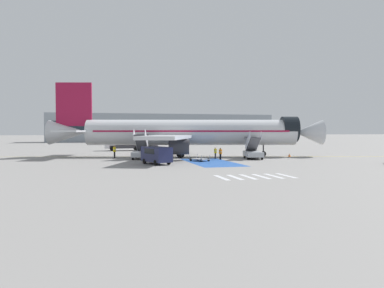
% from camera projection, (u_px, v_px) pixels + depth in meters
% --- Properties ---
extents(ground_plane, '(600.00, 600.00, 0.00)m').
position_uv_depth(ground_plane, '(197.00, 156.00, 57.71)').
color(ground_plane, gray).
extents(apron_leadline_yellow, '(73.61, 17.40, 0.01)m').
position_uv_depth(apron_leadline_yellow, '(191.00, 157.00, 57.14)').
color(apron_leadline_yellow, gold).
rests_on(apron_leadline_yellow, ground_plane).
extents(apron_stand_patch_blue, '(5.38, 13.02, 0.01)m').
position_uv_depth(apron_stand_patch_blue, '(211.00, 162.00, 47.02)').
color(apron_stand_patch_blue, '#2856A8').
rests_on(apron_stand_patch_blue, ground_plane).
extents(apron_walkway_bar_0, '(0.44, 3.60, 0.01)m').
position_uv_depth(apron_walkway_bar_0, '(222.00, 178.00, 31.56)').
color(apron_walkway_bar_0, silver).
rests_on(apron_walkway_bar_0, ground_plane).
extents(apron_walkway_bar_1, '(0.44, 3.60, 0.01)m').
position_uv_depth(apron_walkway_bar_1, '(235.00, 177.00, 31.84)').
color(apron_walkway_bar_1, silver).
rests_on(apron_walkway_bar_1, ground_plane).
extents(apron_walkway_bar_2, '(0.44, 3.60, 0.01)m').
position_uv_depth(apron_walkway_bar_2, '(248.00, 177.00, 32.13)').
color(apron_walkway_bar_2, silver).
rests_on(apron_walkway_bar_2, ground_plane).
extents(apron_walkway_bar_3, '(0.44, 3.60, 0.01)m').
position_uv_depth(apron_walkway_bar_3, '(261.00, 176.00, 32.42)').
color(apron_walkway_bar_3, silver).
rests_on(apron_walkway_bar_3, ground_plane).
extents(apron_walkway_bar_4, '(0.44, 3.60, 0.01)m').
position_uv_depth(apron_walkway_bar_4, '(274.00, 176.00, 32.71)').
color(apron_walkway_bar_4, silver).
rests_on(apron_walkway_bar_4, ground_plane).
extents(apron_walkway_bar_5, '(0.44, 3.60, 0.01)m').
position_uv_depth(apron_walkway_bar_5, '(286.00, 176.00, 32.99)').
color(apron_walkway_bar_5, silver).
rests_on(apron_walkway_bar_5, ground_plane).
extents(airliner, '(41.34, 32.47, 11.25)m').
position_uv_depth(airliner, '(187.00, 132.00, 57.00)').
color(airliner, silver).
rests_on(airliner, ground_plane).
extents(boarding_stairs_forward, '(3.24, 5.53, 3.90)m').
position_uv_depth(boarding_stairs_forward, '(253.00, 152.00, 52.74)').
color(boarding_stairs_forward, '#ADB2BA').
rests_on(boarding_stairs_forward, ground_plane).
extents(boarding_stairs_aft, '(3.24, 5.53, 4.27)m').
position_uv_depth(boarding_stairs_aft, '(141.00, 152.00, 52.54)').
color(boarding_stairs_aft, '#ADB2BA').
rests_on(boarding_stairs_aft, ground_plane).
extents(fuel_tanker, '(10.41, 2.68, 3.56)m').
position_uv_depth(fuel_tanker, '(132.00, 141.00, 74.84)').
color(fuel_tanker, '#38383D').
rests_on(fuel_tanker, ground_plane).
extents(service_van_0, '(3.34, 4.77, 2.06)m').
position_uv_depth(service_van_0, '(156.00, 154.00, 44.18)').
color(service_van_0, '#1E234C').
rests_on(service_van_0, ground_plane).
extents(baggage_cart, '(2.50, 3.00, 0.87)m').
position_uv_depth(baggage_cart, '(200.00, 159.00, 48.79)').
color(baggage_cart, gray).
rests_on(baggage_cart, ground_plane).
extents(ground_crew_0, '(0.48, 0.35, 1.69)m').
position_uv_depth(ground_crew_0, '(181.00, 152.00, 53.82)').
color(ground_crew_0, '#2D2D33').
rests_on(ground_crew_0, ground_plane).
extents(ground_crew_1, '(0.30, 0.46, 1.61)m').
position_uv_depth(ground_crew_1, '(215.00, 152.00, 52.91)').
color(ground_crew_1, '#2D2D33').
rests_on(ground_crew_1, ground_plane).
extents(ground_crew_2, '(0.43, 0.48, 1.85)m').
position_uv_depth(ground_crew_2, '(115.00, 151.00, 54.23)').
color(ground_crew_2, black).
rests_on(ground_crew_2, ground_plane).
extents(ground_crew_3, '(0.39, 0.49, 1.62)m').
position_uv_depth(ground_crew_3, '(220.00, 153.00, 51.21)').
color(ground_crew_3, black).
rests_on(ground_crew_3, ground_plane).
extents(traffic_cone_0, '(0.44, 0.44, 0.49)m').
position_uv_depth(traffic_cone_0, '(289.00, 155.00, 57.25)').
color(traffic_cone_0, orange).
rests_on(traffic_cone_0, ground_plane).
extents(terminal_building, '(81.29, 12.10, 9.99)m').
position_uv_depth(terminal_building, '(163.00, 128.00, 138.20)').
color(terminal_building, '#89939E').
rests_on(terminal_building, ground_plane).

